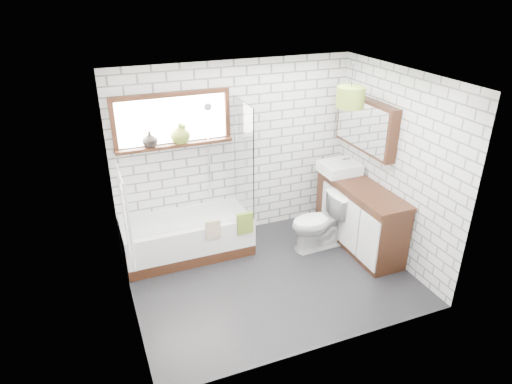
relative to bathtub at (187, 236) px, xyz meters
name	(u,v)px	position (x,y,z in m)	size (l,w,h in m)	color
floor	(271,277)	(0.84, -0.93, -0.28)	(3.40, 2.60, 0.01)	black
ceiling	(275,78)	(0.84, -0.93, 2.23)	(3.40, 2.60, 0.01)	white
wall_back	(235,151)	(0.84, 0.38, 0.98)	(3.40, 0.01, 2.50)	white
wall_front	(330,244)	(0.84, -2.23, 0.98)	(3.40, 0.01, 2.50)	white
wall_left	(121,214)	(-0.86, -0.93, 0.98)	(0.01, 2.60, 2.50)	white
wall_right	(395,167)	(2.55, -0.93, 0.98)	(0.01, 2.60, 2.50)	white
window	(173,121)	(-0.01, 0.33, 1.53)	(1.52, 0.16, 0.68)	black
towel_radiator	(126,218)	(-0.82, -0.93, 0.93)	(0.06, 0.52, 1.00)	white
mirror_cabinet	(366,125)	(2.46, -0.33, 1.38)	(0.16, 1.20, 0.70)	black
shower_riser	(208,149)	(0.44, 0.33, 1.08)	(0.02, 0.02, 1.30)	silver
bathtub	(187,236)	(0.00, 0.00, 0.00)	(1.69, 0.75, 0.55)	white
shower_screen	(244,158)	(0.83, 0.00, 1.02)	(0.02, 0.72, 1.50)	white
towel_green	(245,223)	(0.70, -0.37, 0.25)	(0.22, 0.06, 0.30)	olive
towel_beige	(213,229)	(0.26, -0.37, 0.25)	(0.19, 0.05, 0.25)	tan
vanity	(359,216)	(2.28, -0.65, 0.19)	(0.52, 1.60, 0.92)	black
basin	(340,168)	(2.22, -0.15, 0.72)	(0.52, 0.46, 0.15)	white
tap	(350,163)	(2.38, -0.15, 0.77)	(0.03, 0.03, 0.14)	silver
toilet	(319,222)	(1.73, -0.51, 0.12)	(0.78, 0.45, 0.79)	white
vase_olive	(180,135)	(0.07, 0.30, 1.34)	(0.26, 0.26, 0.27)	olive
vase_dark	(150,141)	(-0.32, 0.30, 1.31)	(0.20, 0.20, 0.20)	black
bottle	(183,135)	(0.10, 0.30, 1.33)	(0.08, 0.08, 0.24)	olive
pendant	(350,97)	(2.07, -0.49, 1.83)	(0.35, 0.35, 0.26)	olive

